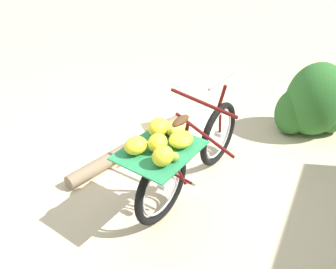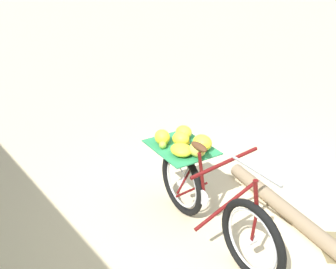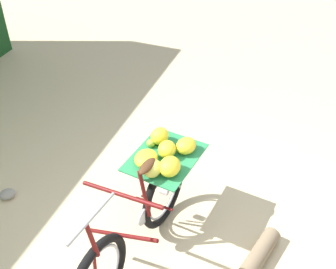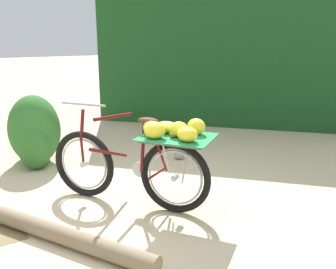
% 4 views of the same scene
% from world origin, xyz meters
% --- Properties ---
extents(ground_plane, '(60.00, 60.00, 0.00)m').
position_xyz_m(ground_plane, '(0.00, 0.00, 0.00)').
color(ground_plane, beige).
extents(bicycle, '(1.62, 1.27, 1.03)m').
position_xyz_m(bicycle, '(-0.17, 0.38, 0.51)').
color(bicycle, black).
rests_on(bicycle, ground_plane).
extents(fallen_log, '(1.57, 0.95, 0.16)m').
position_xyz_m(fallen_log, '(0.18, -0.49, 0.08)').
color(fallen_log, '#7F6B51').
rests_on(fallen_log, ground_plane).
extents(shrub_cluster, '(0.99, 0.68, 0.94)m').
position_xyz_m(shrub_cluster, '(-2.14, -0.18, 0.42)').
color(shrub_cluster, '#2D6628').
rests_on(shrub_cluster, ground_plane).
extents(leaf_litter_patch, '(0.44, 0.36, 0.01)m').
position_xyz_m(leaf_litter_patch, '(-0.34, -0.93, 0.00)').
color(leaf_litter_patch, olive).
rests_on(leaf_litter_patch, ground_plane).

